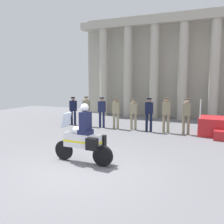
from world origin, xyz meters
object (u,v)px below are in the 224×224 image
officer_in_row_1 (86,109)px  briefcase_on_ground (67,121)px  officer_in_row_0 (73,109)px  officer_in_row_2 (102,110)px  officer_in_row_3 (116,111)px  officer_in_row_6 (166,112)px  officer_in_row_4 (134,112)px  officer_in_row_7 (186,113)px  motorcycle_with_rider (84,138)px  officer_in_row_5 (149,112)px

officer_in_row_1 → briefcase_on_ground: 1.53m
officer_in_row_0 → officer_in_row_2: size_ratio=0.99×
officer_in_row_3 → officer_in_row_6: 2.68m
officer_in_row_0 → officer_in_row_3: 2.69m
officer_in_row_4 → officer_in_row_6: (1.72, -0.07, 0.07)m
officer_in_row_1 → officer_in_row_2: 0.97m
officer_in_row_6 → officer_in_row_7: size_ratio=1.01×
officer_in_row_2 → motorcycle_with_rider: (2.16, -5.63, -0.19)m
officer_in_row_0 → officer_in_row_6: size_ratio=0.94×
officer_in_row_1 → officer_in_row_6: officer_in_row_6 is taller
officer_in_row_7 → motorcycle_with_rider: bearing=61.4°
officer_in_row_7 → officer_in_row_2: bearing=-6.0°
briefcase_on_ground → officer_in_row_6: bearing=0.1°
officer_in_row_1 → officer_in_row_2: size_ratio=1.02×
officer_in_row_6 → officer_in_row_7: officer_in_row_6 is taller
officer_in_row_5 → officer_in_row_7: 1.81m
officer_in_row_5 → officer_in_row_6: (0.85, 0.09, 0.02)m
officer_in_row_0 → motorcycle_with_rider: 6.86m
officer_in_row_3 → briefcase_on_ground: officer_in_row_3 is taller
officer_in_row_4 → officer_in_row_5: (0.88, -0.17, 0.05)m
officer_in_row_1 → officer_in_row_6: size_ratio=0.97×
officer_in_row_3 → officer_in_row_7: (3.64, 0.05, 0.05)m
officer_in_row_6 → officer_in_row_5: bearing=0.4°
officer_in_row_0 → briefcase_on_ground: size_ratio=4.56×
officer_in_row_4 → officer_in_row_5: officer_in_row_5 is taller
officer_in_row_1 → officer_in_row_2: officer_in_row_1 is taller
officer_in_row_2 → motorcycle_with_rider: motorcycle_with_rider is taller
officer_in_row_4 → officer_in_row_3: bearing=0.8°
officer_in_row_6 → motorcycle_with_rider: 5.80m
officer_in_row_2 → motorcycle_with_rider: bearing=105.0°
officer_in_row_3 → officer_in_row_6: bearing=174.9°
officer_in_row_4 → officer_in_row_5: 0.89m
officer_in_row_3 → motorcycle_with_rider: size_ratio=0.79×
officer_in_row_7 → briefcase_on_ground: 6.82m
motorcycle_with_rider → officer_in_row_1: bearing=-59.0°
officer_in_row_1 → officer_in_row_5: bearing=172.6°
officer_in_row_5 → officer_in_row_4: bearing=-16.8°
officer_in_row_1 → briefcase_on_ground: (-1.29, -0.00, -0.82)m
officer_in_row_3 → motorcycle_with_rider: bearing=97.0°
officer_in_row_2 → officer_in_row_5: officer_in_row_5 is taller
officer_in_row_5 → officer_in_row_7: size_ratio=0.99×
officer_in_row_4 → motorcycle_with_rider: (0.33, -5.70, -0.17)m
officer_in_row_7 → officer_in_row_6: bearing=-5.4°
officer_in_row_3 → officer_in_row_7: size_ratio=0.96×
officer_in_row_2 → briefcase_on_ground: size_ratio=4.63×
officer_in_row_2 → officer_in_row_3: (0.87, -0.05, -0.01)m
officer_in_row_2 → officer_in_row_7: 4.51m
officer_in_row_0 → officer_in_row_1: officer_in_row_1 is taller
officer_in_row_0 → officer_in_row_4: bearing=175.8°
officer_in_row_5 → motorcycle_with_rider: bearing=78.4°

